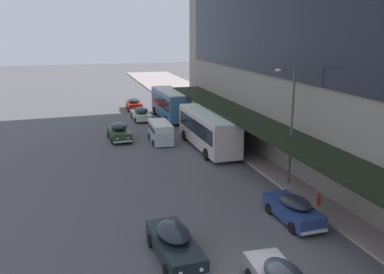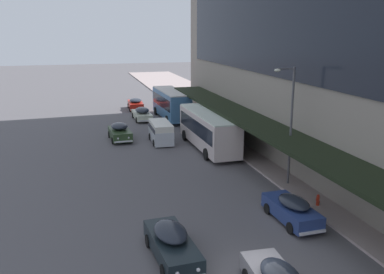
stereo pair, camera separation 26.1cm
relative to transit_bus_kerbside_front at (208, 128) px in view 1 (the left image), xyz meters
The scene contains 10 objects.
transit_bus_kerbside_front is the anchor object (origin of this frame).
transit_bus_kerbside_rear 13.79m from the transit_bus_kerbside_front, 91.04° to the left, with size 2.98×9.15×3.42m.
sedan_second_near 19.18m from the transit_bus_kerbside_front, 112.73° to the right, with size 2.02×5.01×1.56m.
sedan_lead_mid 15.69m from the transit_bus_kerbside_front, 90.17° to the right, with size 1.85×4.51×1.52m.
sedan_oncoming_front 21.28m from the transit_bus_kerbside_front, 99.57° to the left, with size 2.09×4.61×1.53m.
sedan_second_mid 9.11m from the transit_bus_kerbside_front, 144.08° to the left, with size 2.09×4.39×1.66m.
sedan_trailing_near 14.59m from the transit_bus_kerbside_front, 104.97° to the left, with size 1.97×4.90×1.54m.
vw_van 5.08m from the transit_bus_kerbside_front, 136.81° to the left, with size 1.99×4.59×1.96m.
street_lamp 10.98m from the transit_bus_kerbside_front, 77.03° to the right, with size 1.50×0.28×7.99m.
fire_hydrant 14.56m from the transit_bus_kerbside_front, 80.25° to the right, with size 0.20×0.40×0.70m.
Camera 1 is at (-7.32, -14.84, 10.57)m, focal length 40.00 mm.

